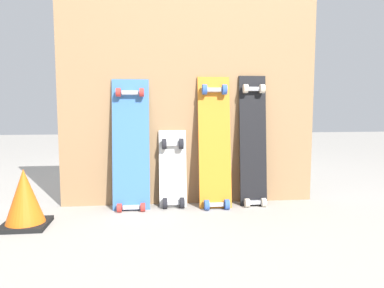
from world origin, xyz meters
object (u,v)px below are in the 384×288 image
Objects in this scene: skateboard_blue at (131,150)px; skateboard_black at (253,146)px; skateboard_orange at (215,147)px; skateboard_white at (173,173)px; traffic_cone at (25,199)px.

skateboard_blue is 0.97× the size of skateboard_black.
skateboard_orange reaches higher than skateboard_blue.
skateboard_blue reaches higher than skateboard_white.
skateboard_black reaches higher than skateboard_orange.
traffic_cone is (-0.56, -0.31, -0.22)m from skateboard_blue.
skateboard_black reaches higher than skateboard_blue.
skateboard_orange is at bearing -5.65° from skateboard_white.
skateboard_orange is 1.16m from traffic_cone.
skateboard_black is (0.80, 0.01, 0.02)m from skateboard_blue.
skateboard_black is (0.26, 0.02, 0.00)m from skateboard_orange.
skateboard_white is (0.27, 0.02, -0.16)m from skateboard_blue.
skateboard_blue is 0.80m from skateboard_black.
skateboard_white is 0.56m from skateboard_black.
skateboard_orange is at bearing 15.08° from traffic_cone.
skateboard_white is 0.32m from skateboard_orange.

